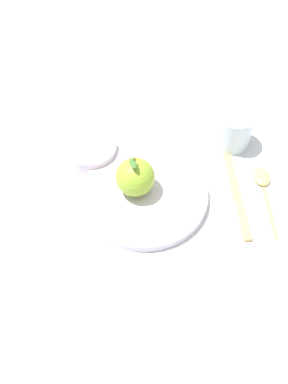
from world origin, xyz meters
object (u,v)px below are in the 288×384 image
(apple, at_px, (135,176))
(knife, at_px, (239,201))
(cup, at_px, (234,128))
(side_bowl, at_px, (91,150))
(spoon, at_px, (263,184))
(dinner_plate, at_px, (144,195))

(apple, bearing_deg, knife, 104.29)
(apple, distance_m, cup, 0.25)
(knife, bearing_deg, apple, -75.71)
(cup, bearing_deg, side_bowl, -62.45)
(apple, relative_size, side_bowl, 0.84)
(spoon, bearing_deg, dinner_plate, -62.35)
(dinner_plate, height_order, knife, dinner_plate)
(spoon, bearing_deg, knife, -32.72)
(knife, bearing_deg, spoon, 147.28)
(dinner_plate, distance_m, side_bowl, 0.16)
(dinner_plate, bearing_deg, spoon, 117.65)
(cup, distance_m, knife, 0.17)
(dinner_plate, bearing_deg, knife, 106.91)
(apple, bearing_deg, dinner_plate, 77.97)
(cup, bearing_deg, knife, 18.18)
(dinner_plate, xyz_separation_m, knife, (-0.05, 0.18, -0.01))
(cup, relative_size, knife, 0.38)
(side_bowl, xyz_separation_m, knife, (0.01, 0.32, -0.02))
(knife, bearing_deg, dinner_plate, -73.09)
(knife, distance_m, spoon, 0.07)
(spoon, bearing_deg, cup, -137.08)
(side_bowl, bearing_deg, spoon, 97.33)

